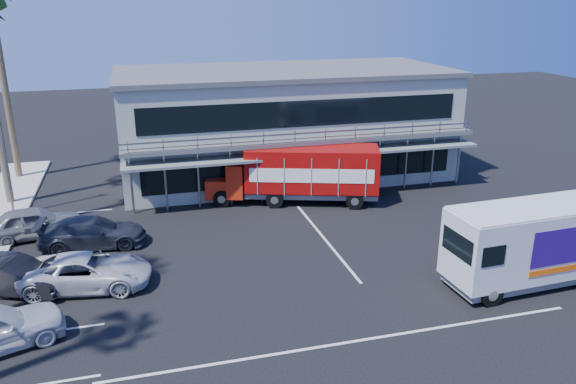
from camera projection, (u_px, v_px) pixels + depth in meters
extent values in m
plane|color=black|center=(305.00, 269.00, 25.85)|extent=(120.00, 120.00, 0.00)
cube|color=gray|center=(284.00, 124.00, 39.13)|extent=(22.00, 10.00, 7.00)
cube|color=#515454|center=(284.00, 71.00, 37.94)|extent=(22.40, 10.40, 0.30)
cube|color=#515454|center=(308.00, 141.00, 33.99)|extent=(22.00, 1.20, 0.25)
cube|color=gray|center=(310.00, 135.00, 33.33)|extent=(22.00, 0.08, 0.90)
cube|color=slate|center=(309.00, 154.00, 33.95)|extent=(22.00, 1.80, 0.15)
cube|color=black|center=(304.00, 170.00, 35.17)|extent=(20.00, 0.06, 1.60)
cube|color=black|center=(305.00, 114.00, 34.00)|extent=(20.00, 0.06, 1.60)
cylinder|color=brown|center=(6.00, 91.00, 37.01)|extent=(0.44, 0.44, 12.00)
cylinder|color=gray|center=(3.00, 147.00, 31.05)|extent=(0.14, 0.14, 8.00)
cube|color=#B3220E|center=(220.00, 185.00, 34.28)|extent=(2.00, 2.54, 1.18)
cube|color=#B3220E|center=(237.00, 177.00, 34.05)|extent=(1.70, 2.65, 2.07)
cube|color=black|center=(237.00, 168.00, 33.86)|extent=(0.69, 2.01, 0.69)
cube|color=#950B09|center=(312.00, 168.00, 33.64)|extent=(8.27, 4.78, 2.56)
cube|color=slate|center=(311.00, 192.00, 34.14)|extent=(8.15, 4.43, 0.30)
cube|color=white|center=(312.00, 176.00, 32.50)|extent=(6.91, 2.27, 0.84)
cube|color=white|center=(312.00, 164.00, 34.84)|extent=(6.91, 2.27, 0.84)
cylinder|color=black|center=(222.00, 199.00, 33.39)|extent=(1.06, 0.58, 1.03)
cylinder|color=black|center=(227.00, 187.00, 35.44)|extent=(1.06, 0.58, 1.03)
cylinder|color=black|center=(275.00, 200.00, 33.25)|extent=(1.06, 0.58, 1.03)
cylinder|color=black|center=(277.00, 188.00, 35.30)|extent=(1.06, 0.58, 1.03)
cylinder|color=black|center=(355.00, 201.00, 33.04)|extent=(1.06, 0.58, 1.03)
cylinder|color=black|center=(352.00, 189.00, 35.09)|extent=(1.06, 0.58, 1.03)
cube|color=silver|center=(531.00, 240.00, 23.89)|extent=(7.48, 2.88, 2.95)
cube|color=slate|center=(526.00, 275.00, 24.42)|extent=(7.17, 2.61, 0.37)
cube|color=black|center=(458.00, 245.00, 22.72)|extent=(0.16, 2.07, 1.00)
cube|color=silver|center=(536.00, 207.00, 23.40)|extent=(7.33, 2.82, 0.08)
cube|color=#2A0B6B|center=(571.00, 245.00, 22.92)|extent=(3.78, 0.21, 1.58)
cube|color=#2A0B6B|center=(527.00, 223.00, 25.22)|extent=(3.78, 0.21, 1.58)
cube|color=#F2590C|center=(567.00, 268.00, 23.26)|extent=(3.78, 0.20, 0.26)
cylinder|color=black|center=(491.00, 294.00, 22.63)|extent=(1.02, 0.33, 1.01)
cylinder|color=black|center=(459.00, 270.00, 24.63)|extent=(1.02, 0.33, 1.01)
cylinder|color=black|center=(549.00, 256.00, 26.05)|extent=(1.02, 0.33, 1.01)
imported|color=black|center=(12.00, 276.00, 23.60)|extent=(4.86, 3.34, 1.52)
imported|color=silver|center=(87.00, 272.00, 23.98)|extent=(5.72, 3.27, 1.50)
imported|color=#2A2D38|center=(93.00, 232.00, 28.01)|extent=(5.35, 2.52, 1.51)
imported|color=slate|center=(34.00, 223.00, 29.05)|extent=(5.05, 2.68, 1.64)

